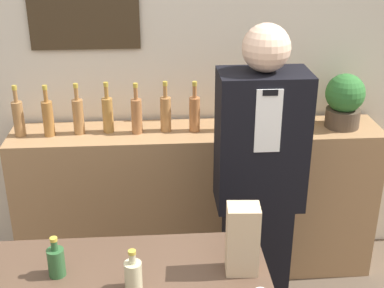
{
  "coord_description": "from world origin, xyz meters",
  "views": [
    {
      "loc": [
        -0.08,
        -1.21,
        2.22
      ],
      "look_at": [
        0.08,
        1.09,
        1.19
      ],
      "focal_mm": 50.0,
      "sensor_mm": 36.0,
      "label": 1
    }
  ],
  "objects": [
    {
      "name": "shelf_bottle_5",
      "position": [
        -0.02,
        1.75,
        1.11
      ],
      "size": [
        0.06,
        0.06,
        0.31
      ],
      "color": "#A5703E",
      "rests_on": "back_shelf"
    },
    {
      "name": "back_wall",
      "position": [
        -0.0,
        2.0,
        1.35
      ],
      "size": [
        5.2,
        0.09,
        2.7
      ],
      "color": "beige",
      "rests_on": "ground_plane"
    },
    {
      "name": "counter_bottle_2",
      "position": [
        -0.18,
        0.37,
        1.01
      ],
      "size": [
        0.06,
        0.06,
        0.17
      ],
      "color": "#BAB289",
      "rests_on": "display_counter"
    },
    {
      "name": "shelf_bottle_6",
      "position": [
        0.15,
        1.74,
        1.11
      ],
      "size": [
        0.06,
        0.06,
        0.31
      ],
      "color": "#A56538",
      "rests_on": "back_shelf"
    },
    {
      "name": "shelf_bottle_8",
      "position": [
        0.49,
        1.75,
        1.11
      ],
      "size": [
        0.06,
        0.06,
        0.31
      ],
      "color": "#9F703F",
      "rests_on": "back_shelf"
    },
    {
      "name": "shelf_bottle_1",
      "position": [
        -0.71,
        1.73,
        1.11
      ],
      "size": [
        0.06,
        0.06,
        0.31
      ],
      "color": "#9F6831",
      "rests_on": "back_shelf"
    },
    {
      "name": "counter_bottle_1",
      "position": [
        -0.47,
        0.47,
        1.01
      ],
      "size": [
        0.06,
        0.06,
        0.17
      ],
      "color": "#29542C",
      "rests_on": "display_counter"
    },
    {
      "name": "shopkeeper",
      "position": [
        0.43,
        1.19,
        0.87
      ],
      "size": [
        0.44,
        0.28,
        1.74
      ],
      "color": "black",
      "rests_on": "ground_plane"
    },
    {
      "name": "potted_plant",
      "position": [
        1.05,
        1.75,
        1.16
      ],
      "size": [
        0.24,
        0.24,
        0.33
      ],
      "color": "#4C3D2D",
      "rests_on": "back_shelf"
    },
    {
      "name": "shelf_bottle_3",
      "position": [
        -0.37,
        1.77,
        1.11
      ],
      "size": [
        0.06,
        0.06,
        0.31
      ],
      "color": "#A27135",
      "rests_on": "back_shelf"
    },
    {
      "name": "back_shelf",
      "position": [
        0.16,
        1.75,
        0.5
      ],
      "size": [
        2.24,
        0.38,
        0.99
      ],
      "color": "#9E754C",
      "rests_on": "ground_plane"
    },
    {
      "name": "shelf_bottle_9",
      "position": [
        0.66,
        1.73,
        1.11
      ],
      "size": [
        0.06,
        0.06,
        0.31
      ],
      "color": "olive",
      "rests_on": "back_shelf"
    },
    {
      "name": "shelf_bottle_2",
      "position": [
        -0.54,
        1.75,
        1.11
      ],
      "size": [
        0.06,
        0.06,
        0.31
      ],
      "color": "#9E6C3C",
      "rests_on": "back_shelf"
    },
    {
      "name": "paper_bag",
      "position": [
        0.23,
        0.45,
        1.08
      ],
      "size": [
        0.13,
        0.1,
        0.28
      ],
      "color": "tan",
      "rests_on": "display_counter"
    },
    {
      "name": "shelf_bottle_0",
      "position": [
        -0.88,
        1.74,
        1.11
      ],
      "size": [
        0.06,
        0.06,
        0.31
      ],
      "color": "olive",
      "rests_on": "back_shelf"
    },
    {
      "name": "shelf_bottle_4",
      "position": [
        -0.2,
        1.73,
        1.11
      ],
      "size": [
        0.06,
        0.06,
        0.31
      ],
      "color": "#9E643A",
      "rests_on": "back_shelf"
    },
    {
      "name": "shelf_bottle_7",
      "position": [
        0.32,
        1.73,
        1.11
      ],
      "size": [
        0.06,
        0.06,
        0.31
      ],
      "color": "olive",
      "rests_on": "back_shelf"
    },
    {
      "name": "shelf_bottle_10",
      "position": [
        0.83,
        1.75,
        1.11
      ],
      "size": [
        0.06,
        0.06,
        0.31
      ],
      "color": "#9E6632",
      "rests_on": "back_shelf"
    }
  ]
}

